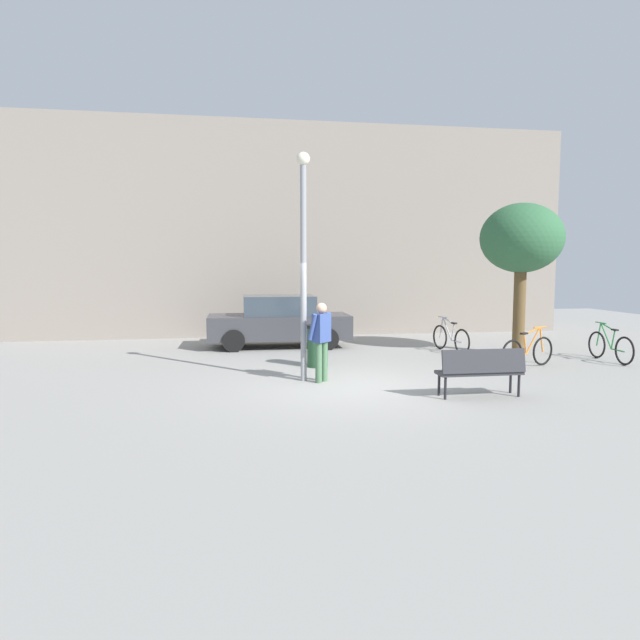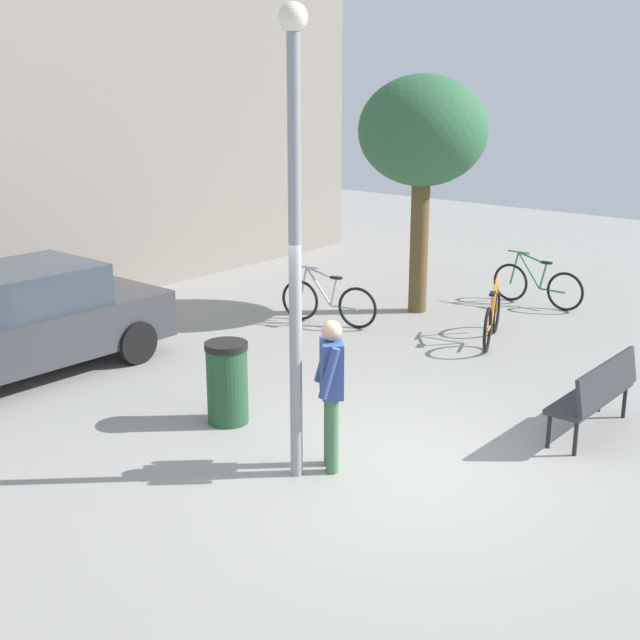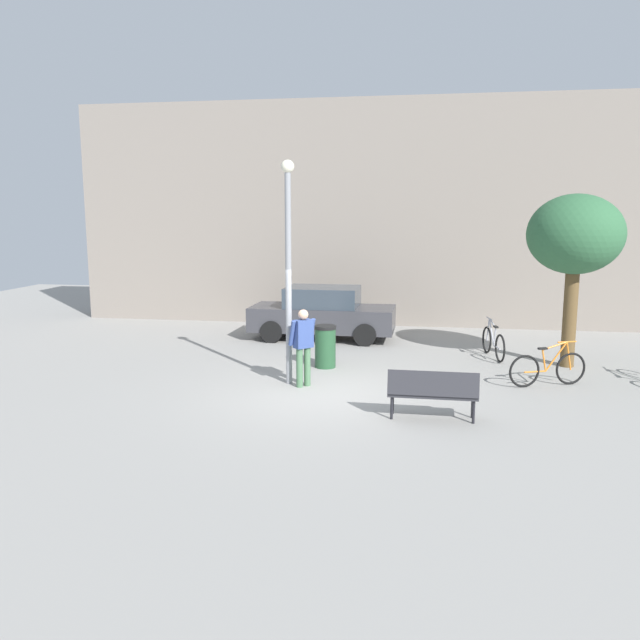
# 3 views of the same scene
# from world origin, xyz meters

# --- Properties ---
(ground_plane) EXTENTS (36.00, 36.00, 0.00)m
(ground_plane) POSITION_xyz_m (0.00, 0.00, 0.00)
(ground_plane) COLOR gray
(lamppost) EXTENTS (0.28, 0.28, 4.77)m
(lamppost) POSITION_xyz_m (-0.86, 0.66, 2.79)
(lamppost) COLOR gray
(lamppost) RESTS_ON ground_plane
(person_by_lamppost) EXTENTS (0.58, 0.58, 1.67)m
(person_by_lamppost) POSITION_xyz_m (-0.51, 0.47, 0.97)
(person_by_lamppost) COLOR #47704C
(person_by_lamppost) RESTS_ON ground_plane
(park_bench) EXTENTS (1.61, 0.49, 0.92)m
(park_bench) POSITION_xyz_m (2.19, -1.38, 0.55)
(park_bench) COLOR #2D2D33
(park_bench) RESTS_ON ground_plane
(plaza_tree) EXTENTS (2.22, 2.22, 4.13)m
(plaza_tree) POSITION_xyz_m (5.49, 3.25, 3.14)
(plaza_tree) COLOR brown
(plaza_tree) RESTS_ON ground_plane
(bicycle_green) EXTENTS (0.10, 1.81, 0.97)m
(bicycle_green) POSITION_xyz_m (7.20, 1.76, 0.38)
(bicycle_green) COLOR black
(bicycle_green) RESTS_ON ground_plane
(bicycle_orange) EXTENTS (1.71, 0.70, 0.97)m
(bicycle_orange) POSITION_xyz_m (4.68, 1.32, 0.38)
(bicycle_orange) COLOR black
(bicycle_orange) RESTS_ON ground_plane
(bicycle_silver) EXTENTS (0.40, 1.78, 0.97)m
(bicycle_silver) POSITION_xyz_m (3.81, 3.98, 0.38)
(bicycle_silver) COLOR black
(bicycle_silver) RESTS_ON ground_plane
(parked_car_charcoal) EXTENTS (4.23, 1.89, 1.55)m
(parked_car_charcoal) POSITION_xyz_m (-0.91, 5.72, 0.77)
(parked_car_charcoal) COLOR #38383D
(parked_car_charcoal) RESTS_ON ground_plane
(trash_bin) EXTENTS (0.53, 0.53, 1.02)m
(trash_bin) POSITION_xyz_m (-0.30, 2.25, 0.51)
(trash_bin) COLOR #234C2D
(trash_bin) RESTS_ON ground_plane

